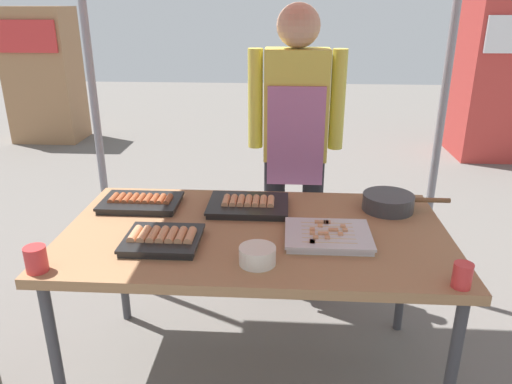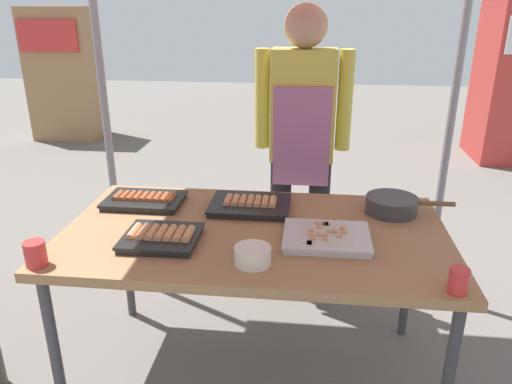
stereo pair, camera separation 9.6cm
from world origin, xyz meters
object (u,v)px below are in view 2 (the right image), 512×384
at_px(tray_grilled_sausages, 161,237).
at_px(condiment_bowl, 253,255).
at_px(cooking_wok, 392,204).
at_px(neighbor_stall_left, 65,74).
at_px(stall_table, 255,241).
at_px(drink_cup_near_edge, 35,254).
at_px(drink_cup_by_wok, 459,281).
at_px(tray_meat_skewers, 326,237).
at_px(tray_pork_links, 144,200).
at_px(tray_spring_rolls, 250,205).
at_px(vendor_woman, 302,133).

relative_size(tray_grilled_sausages, condiment_bowl, 2.20).
xyz_separation_m(cooking_wok, neighbor_stall_left, (-3.48, 3.86, 0.02)).
distance_m(stall_table, drink_cup_near_edge, 0.85).
xyz_separation_m(stall_table, drink_cup_by_wok, (0.71, -0.40, 0.10)).
relative_size(condiment_bowl, drink_cup_near_edge, 1.43).
bearing_deg(tray_meat_skewers, cooking_wok, 47.12).
bearing_deg(cooking_wok, tray_meat_skewers, -132.88).
distance_m(tray_pork_links, drink_cup_near_edge, 0.64).
height_order(condiment_bowl, neighbor_stall_left, neighbor_stall_left).
height_order(stall_table, tray_pork_links, tray_pork_links).
distance_m(tray_pork_links, neighbor_stall_left, 4.54).
bearing_deg(drink_cup_by_wok, tray_meat_skewers, 142.18).
bearing_deg(drink_cup_by_wok, stall_table, 150.86).
bearing_deg(drink_cup_near_edge, condiment_bowl, 7.55).
relative_size(tray_spring_rolls, vendor_woman, 0.22).
relative_size(drink_cup_near_edge, neighbor_stall_left, 0.06).
xyz_separation_m(tray_meat_skewers, vendor_woman, (-0.13, 0.85, 0.21)).
relative_size(tray_meat_skewers, neighbor_stall_left, 0.21).
distance_m(cooking_wok, vendor_woman, 0.70).
relative_size(tray_pork_links, drink_cup_near_edge, 3.83).
relative_size(tray_pork_links, tray_spring_rolls, 0.99).
distance_m(stall_table, tray_meat_skewers, 0.31).
relative_size(tray_grilled_sausages, drink_cup_by_wok, 3.39).
bearing_deg(stall_table, neighbor_stall_left, 125.02).
xyz_separation_m(tray_meat_skewers, condiment_bowl, (-0.27, -0.21, 0.02)).
height_order(tray_pork_links, condiment_bowl, condiment_bowl).
bearing_deg(tray_grilled_sausages, drink_cup_near_edge, -149.24).
height_order(tray_spring_rolls, cooking_wok, cooking_wok).
bearing_deg(drink_cup_near_edge, tray_meat_skewers, 16.74).
height_order(tray_pork_links, drink_cup_by_wok, drink_cup_by_wok).
distance_m(tray_pork_links, condiment_bowl, 0.77).
bearing_deg(drink_cup_by_wok, neighbor_stall_left, 128.57).
bearing_deg(tray_grilled_sausages, neighbor_stall_left, 120.64).
xyz_separation_m(tray_spring_rolls, drink_cup_by_wok, (0.76, -0.62, 0.02)).
height_order(tray_meat_skewers, tray_spring_rolls, tray_spring_rolls).
bearing_deg(tray_meat_skewers, stall_table, 166.09).
bearing_deg(drink_cup_by_wok, vendor_woman, 114.88).
height_order(tray_spring_rolls, drink_cup_by_wok, drink_cup_by_wok).
relative_size(tray_spring_rolls, neighbor_stall_left, 0.23).
relative_size(tray_meat_skewers, vendor_woman, 0.21).
height_order(tray_grilled_sausages, condiment_bowl, condiment_bowl).
xyz_separation_m(tray_pork_links, vendor_woman, (0.72, 0.56, 0.21)).
bearing_deg(drink_cup_by_wok, drink_cup_near_edge, 179.54).
bearing_deg(condiment_bowl, tray_spring_rolls, 98.21).
relative_size(stall_table, tray_spring_rolls, 4.38).
bearing_deg(tray_grilled_sausages, tray_pork_links, 117.47).
relative_size(condiment_bowl, neighbor_stall_left, 0.08).
bearing_deg(tray_pork_links, stall_table, -21.83).
height_order(tray_meat_skewers, tray_pork_links, tray_pork_links).
distance_m(tray_spring_rolls, cooking_wok, 0.64).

